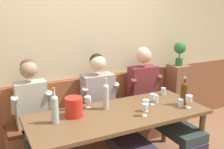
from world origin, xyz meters
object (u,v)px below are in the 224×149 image
object	(u,v)px
ice_bucket	(74,107)
wine_glass_mid_left	(145,108)
wall_bench	(95,127)
water_tumbler_center	(156,99)
person_center_left_seat	(156,101)
dining_table	(118,120)
wine_glass_center_rear	(189,99)
water_tumbler_left	(181,103)
wine_bottle_green_tall	(55,108)
water_tumbler_right	(163,91)
person_center_right_seat	(38,125)
wine_bottle_amber_mid	(106,95)
wine_glass_near_bucket	(146,103)
wine_glass_mid_right	(88,100)
wine_glass_center_front	(70,102)
wine_bottle_clear_water	(184,93)
wine_glass_by_bottle	(152,97)
potted_plant	(180,50)

from	to	relation	value
ice_bucket	wine_glass_mid_left	xyz separation A→B (m)	(0.68, -0.33, -0.01)
wall_bench	water_tumbler_center	xyz separation A→B (m)	(0.57, -0.60, 0.52)
person_center_left_seat	water_tumbler_center	xyz separation A→B (m)	(-0.19, -0.25, 0.15)
person_center_left_seat	wine_glass_mid_left	size ratio (longest dim) A/B	9.67
dining_table	ice_bucket	xyz separation A→B (m)	(-0.47, 0.14, 0.19)
person_center_left_seat	wine_glass_center_rear	bearing A→B (deg)	-85.79
water_tumbler_left	wine_bottle_green_tall	bearing A→B (deg)	170.76
wine_glass_center_rear	water_tumbler_center	distance (m)	0.40
water_tumbler_right	person_center_right_seat	bearing A→B (deg)	178.24
dining_table	wine_bottle_amber_mid	xyz separation A→B (m)	(-0.07, 0.17, 0.25)
water_tumbler_right	wine_glass_near_bucket	bearing A→B (deg)	-145.01
person_center_left_seat	water_tumbler_right	size ratio (longest dim) A/B	14.06
wine_glass_center_rear	wine_glass_mid_right	size ratio (longest dim) A/B	1.09
wine_glass_near_bucket	wine_glass_center_front	xyz separation A→B (m)	(-0.75, 0.41, 0.01)
wine_glass_center_rear	water_tumbler_left	xyz separation A→B (m)	(-0.06, 0.06, -0.06)
person_center_right_seat	wine_bottle_green_tall	distance (m)	0.40
wine_glass_mid_left	wine_glass_center_rear	xyz separation A→B (m)	(0.59, -0.04, 0.02)
wine_glass_center_front	water_tumbler_center	world-z (taller)	wine_glass_center_front
water_tumbler_right	wine_bottle_clear_water	bearing A→B (deg)	-90.52
wine_bottle_green_tall	ice_bucket	bearing A→B (deg)	17.50
wall_bench	wine_bottle_amber_mid	xyz separation A→B (m)	(-0.07, -0.52, 0.63)
person_center_left_seat	water_tumbler_right	xyz separation A→B (m)	(0.06, -0.06, 0.15)
wine_glass_mid_right	wine_glass_center_rear	bearing A→B (deg)	-26.57
ice_bucket	wine_bottle_clear_water	size ratio (longest dim) A/B	0.62
person_center_left_seat	water_tumbler_center	world-z (taller)	person_center_left_seat
wine_glass_by_bottle	ice_bucket	bearing A→B (deg)	174.24
wine_bottle_green_tall	wine_glass_by_bottle	distance (m)	1.17
wine_glass_mid_left	water_tumbler_center	world-z (taller)	wine_glass_mid_left
wine_bottle_green_tall	wine_glass_mid_right	xyz separation A→B (m)	(0.44, 0.23, -0.06)
wine_glass_by_bottle	wine_glass_center_rear	bearing A→B (deg)	-40.12
ice_bucket	wine_glass_center_front	distance (m)	0.19
wine_glass_mid_right	wine_glass_by_bottle	bearing A→B (deg)	-19.24
wine_bottle_green_tall	potted_plant	bearing A→B (deg)	17.13
dining_table	wine_glass_mid_left	world-z (taller)	wine_glass_mid_left
wine_glass_near_bucket	wine_glass_by_bottle	bearing A→B (deg)	35.96
dining_table	wine_glass_mid_right	world-z (taller)	wine_glass_mid_right
ice_bucket	potted_plant	xyz separation A→B (m)	(1.92, 0.59, 0.37)
dining_table	potted_plant	distance (m)	1.72
wine_bottle_clear_water	wine_glass_center_front	bearing A→B (deg)	160.75
wall_bench	water_tumbler_right	distance (m)	1.06
wall_bench	wine_glass_near_bucket	bearing A→B (deg)	-69.02
wine_glass_mid_left	wine_glass_by_bottle	distance (m)	0.35
wine_bottle_green_tall	wine_glass_mid_left	xyz separation A→B (m)	(0.91, -0.26, -0.07)
dining_table	wine_glass_mid_right	distance (m)	0.43
water_tumbler_right	potted_plant	bearing A→B (deg)	35.62
wine_glass_near_bucket	water_tumbler_left	bearing A→B (deg)	-9.89
wine_bottle_green_tall	wine_glass_mid_left	bearing A→B (deg)	-16.01
person_center_left_seat	potted_plant	xyz separation A→B (m)	(0.69, 0.39, 0.58)
wall_bench	wine_bottle_clear_water	xyz separation A→B (m)	(0.82, -0.81, 0.62)
person_center_right_seat	person_center_left_seat	bearing A→B (deg)	0.39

